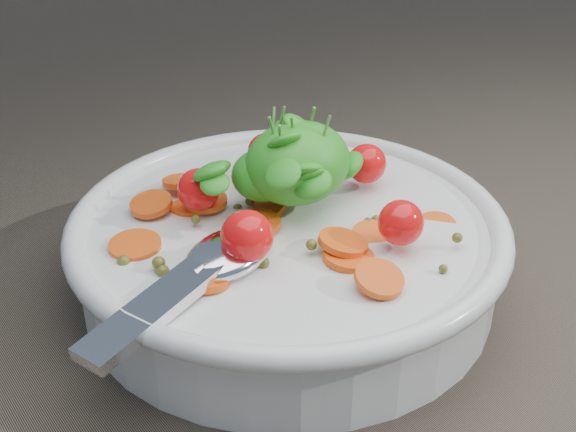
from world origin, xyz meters
TOP-DOWN VIEW (x-y plane):
  - ground at (0.00, 0.00)m, footprint 6.00×6.00m
  - bowl at (-0.02, -0.00)m, footprint 0.34×0.31m
  - napkin at (0.08, 0.15)m, footprint 0.20×0.20m

SIDE VIEW (x-z plane):
  - ground at x=0.00m, z-range 0.00..0.00m
  - napkin at x=0.08m, z-range 0.00..0.01m
  - bowl at x=-0.02m, z-range -0.03..0.10m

